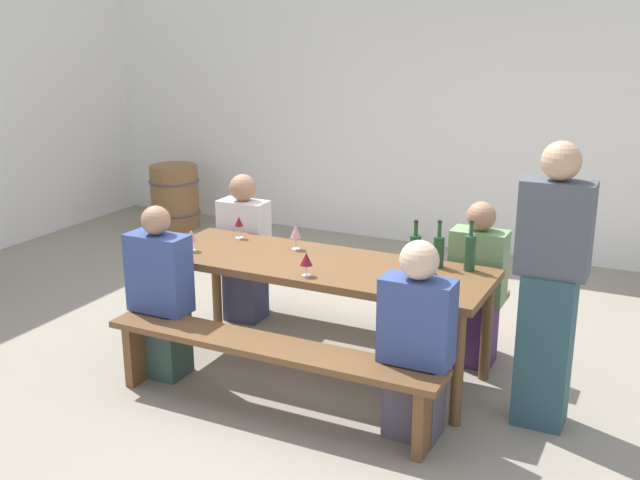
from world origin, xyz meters
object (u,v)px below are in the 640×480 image
(bench_near, at_px, (269,358))
(seated_guest_near_0, at_px, (161,297))
(bench_far, at_px, (361,287))
(wine_bottle_2, at_px, (415,251))
(wine_barrel, at_px, (175,196))
(wine_glass_1, at_px, (296,232))
(standing_host, at_px, (550,292))
(wine_bottle_0, at_px, (439,251))
(seated_guest_near_1, at_px, (416,345))
(seated_guest_far_0, at_px, (245,251))
(wine_glass_3, at_px, (306,260))
(wine_glass_2, at_px, (239,223))
(wine_glass_0, at_px, (191,236))
(tasting_table, at_px, (320,273))
(wine_bottle_1, at_px, (470,252))
(seated_guest_far_1, at_px, (477,289))

(bench_near, distance_m, seated_guest_near_0, 0.92)
(bench_near, distance_m, bench_far, 1.37)
(wine_bottle_2, bearing_deg, wine_barrel, 146.97)
(wine_glass_1, relative_size, standing_host, 0.11)
(wine_bottle_0, height_order, wine_bottle_2, wine_bottle_2)
(seated_guest_near_1, xyz_separation_m, wine_barrel, (-3.88, 3.03, -0.20))
(seated_guest_far_0, relative_size, wine_barrel, 1.64)
(wine_barrel, bearing_deg, wine_glass_3, -42.12)
(wine_glass_2, bearing_deg, wine_glass_3, -32.85)
(wine_glass_2, bearing_deg, bench_far, 30.18)
(wine_glass_1, bearing_deg, bench_far, 61.67)
(wine_glass_0, bearing_deg, seated_guest_far_0, 91.65)
(tasting_table, relative_size, wine_barrel, 3.18)
(wine_bottle_1, relative_size, wine_glass_2, 2.00)
(wine_bottle_1, xyz_separation_m, seated_guest_near_1, (-0.06, -0.80, -0.32))
(wine_bottle_2, xyz_separation_m, seated_guest_near_1, (0.25, -0.67, -0.32))
(wine_bottle_2, distance_m, seated_guest_near_0, 1.66)
(wine_glass_1, xyz_separation_m, seated_guest_near_0, (-0.61, -0.71, -0.34))
(wine_bottle_0, xyz_separation_m, wine_bottle_1, (0.20, 0.02, 0.01))
(wine_glass_0, distance_m, seated_guest_near_1, 1.81)
(wine_bottle_2, relative_size, seated_guest_far_1, 0.28)
(wine_bottle_1, distance_m, wine_glass_0, 1.85)
(bench_far, bearing_deg, seated_guest_near_1, -55.05)
(wine_glass_1, xyz_separation_m, seated_guest_far_1, (1.18, 0.36, -0.34))
(standing_host, bearing_deg, seated_guest_far_0, -14.38)
(bench_near, distance_m, wine_glass_1, 1.04)
(wine_bottle_2, height_order, seated_guest_far_0, seated_guest_far_0)
(wine_glass_3, relative_size, seated_guest_near_0, 0.13)
(wine_bottle_2, bearing_deg, seated_guest_far_0, 165.29)
(wine_glass_1, relative_size, wine_barrel, 0.25)
(tasting_table, xyz_separation_m, wine_barrel, (-3.03, 2.50, -0.32))
(tasting_table, bearing_deg, wine_glass_1, 146.68)
(wine_glass_2, bearing_deg, tasting_table, -17.41)
(wine_bottle_2, distance_m, seated_guest_near_1, 0.79)
(tasting_table, distance_m, seated_guest_near_0, 1.04)
(wine_glass_1, xyz_separation_m, seated_guest_near_1, (1.12, -0.71, -0.33))
(bench_far, bearing_deg, wine_glass_0, -136.27)
(wine_bottle_1, distance_m, seated_guest_near_0, 2.00)
(wine_bottle_2, height_order, standing_host, standing_host)
(seated_guest_far_1, bearing_deg, standing_host, 42.64)
(bench_near, height_order, seated_guest_far_0, seated_guest_far_0)
(wine_glass_2, height_order, wine_glass_3, wine_glass_2)
(wine_barrel, bearing_deg, wine_bottle_2, -33.03)
(bench_near, relative_size, seated_guest_near_0, 1.86)
(wine_bottle_1, xyz_separation_m, wine_bottle_2, (-0.32, -0.13, -0.00))
(seated_guest_near_0, relative_size, standing_host, 0.69)
(bench_near, bearing_deg, standing_host, 22.59)
(seated_guest_far_1, bearing_deg, wine_glass_0, -68.67)
(tasting_table, relative_size, seated_guest_far_0, 1.94)
(bench_near, relative_size, seated_guest_near_1, 1.86)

